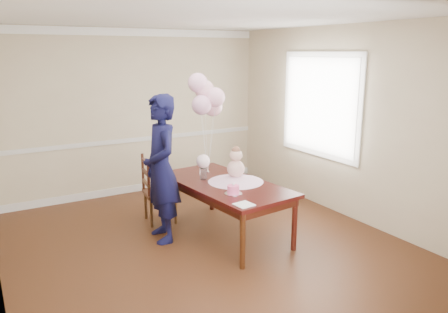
% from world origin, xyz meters
% --- Properties ---
extents(floor, '(4.50, 5.00, 0.00)m').
position_xyz_m(floor, '(0.00, 0.00, 0.00)').
color(floor, '#33190C').
rests_on(floor, ground).
extents(ceiling, '(4.50, 5.00, 0.02)m').
position_xyz_m(ceiling, '(0.00, 0.00, 2.70)').
color(ceiling, white).
rests_on(ceiling, wall_back).
extents(wall_back, '(4.50, 0.02, 2.70)m').
position_xyz_m(wall_back, '(0.00, 2.50, 1.35)').
color(wall_back, '#BDAC8B').
rests_on(wall_back, floor).
extents(wall_front, '(4.50, 0.02, 2.70)m').
position_xyz_m(wall_front, '(0.00, -2.50, 1.35)').
color(wall_front, '#BDAC8B').
rests_on(wall_front, floor).
extents(wall_right, '(0.02, 5.00, 2.70)m').
position_xyz_m(wall_right, '(2.25, 0.00, 1.35)').
color(wall_right, '#BDAC8B').
rests_on(wall_right, floor).
extents(chair_rail_trim, '(4.50, 0.02, 0.07)m').
position_xyz_m(chair_rail_trim, '(0.00, 2.49, 0.90)').
color(chair_rail_trim, silver).
rests_on(chair_rail_trim, wall_back).
extents(crown_molding, '(4.50, 0.02, 0.12)m').
position_xyz_m(crown_molding, '(0.00, 2.49, 2.63)').
color(crown_molding, white).
rests_on(crown_molding, wall_back).
extents(baseboard_trim, '(4.50, 0.02, 0.12)m').
position_xyz_m(baseboard_trim, '(0.00, 2.49, 0.06)').
color(baseboard_trim, silver).
rests_on(baseboard_trim, floor).
extents(window_frame, '(0.02, 1.66, 1.56)m').
position_xyz_m(window_frame, '(2.23, 0.50, 1.55)').
color(window_frame, white).
rests_on(window_frame, wall_right).
extents(window_blinds, '(0.01, 1.50, 1.40)m').
position_xyz_m(window_blinds, '(2.21, 0.50, 1.55)').
color(window_blinds, white).
rests_on(window_blinds, wall_right).
extents(dining_table_top, '(1.13, 1.97, 0.05)m').
position_xyz_m(dining_table_top, '(0.38, 0.18, 0.68)').
color(dining_table_top, black).
rests_on(dining_table_top, table_leg_fl).
extents(table_apron, '(1.03, 1.86, 0.09)m').
position_xyz_m(table_apron, '(0.38, 0.18, 0.61)').
color(table_apron, black).
rests_on(table_apron, table_leg_fl).
extents(table_leg_fl, '(0.07, 0.07, 0.66)m').
position_xyz_m(table_leg_fl, '(0.08, -0.73, 0.33)').
color(table_leg_fl, black).
rests_on(table_leg_fl, floor).
extents(table_leg_fr, '(0.07, 0.07, 0.66)m').
position_xyz_m(table_leg_fr, '(0.86, -0.64, 0.33)').
color(table_leg_fr, black).
rests_on(table_leg_fr, floor).
extents(table_leg_bl, '(0.07, 0.07, 0.66)m').
position_xyz_m(table_leg_bl, '(-0.10, 0.99, 0.33)').
color(table_leg_bl, black).
rests_on(table_leg_bl, floor).
extents(table_leg_br, '(0.07, 0.07, 0.66)m').
position_xyz_m(table_leg_br, '(0.68, 1.08, 0.33)').
color(table_leg_br, black).
rests_on(table_leg_br, floor).
extents(baby_skirt, '(0.79, 0.79, 0.09)m').
position_xyz_m(baby_skirt, '(0.53, 0.14, 0.75)').
color(baby_skirt, '#E0A5C8').
rests_on(baby_skirt, dining_table_top).
extents(baby_torso, '(0.23, 0.23, 0.23)m').
position_xyz_m(baby_torso, '(0.53, 0.14, 0.87)').
color(baby_torso, pink).
rests_on(baby_torso, baby_skirt).
extents(baby_head, '(0.16, 0.16, 0.16)m').
position_xyz_m(baby_head, '(0.53, 0.14, 1.05)').
color(baby_head, beige).
rests_on(baby_head, baby_torso).
extents(baby_hair, '(0.11, 0.11, 0.11)m').
position_xyz_m(baby_hair, '(0.53, 0.14, 1.11)').
color(baby_hair, brown).
rests_on(baby_hair, baby_head).
extents(cake_platter, '(0.23, 0.23, 0.01)m').
position_xyz_m(cake_platter, '(0.24, -0.26, 0.71)').
color(cake_platter, silver).
rests_on(cake_platter, dining_table_top).
extents(birthday_cake, '(0.16, 0.16, 0.09)m').
position_xyz_m(birthday_cake, '(0.24, -0.26, 0.76)').
color(birthday_cake, '#FF5093').
rests_on(birthday_cake, cake_platter).
extents(cake_flower_a, '(0.03, 0.03, 0.03)m').
position_xyz_m(cake_flower_a, '(0.24, -0.26, 0.82)').
color(cake_flower_a, white).
rests_on(cake_flower_a, birthday_cake).
extents(cake_flower_b, '(0.03, 0.03, 0.03)m').
position_xyz_m(cake_flower_b, '(0.26, -0.24, 0.82)').
color(cake_flower_b, white).
rests_on(cake_flower_b, birthday_cake).
extents(rose_vase_near, '(0.10, 0.10, 0.15)m').
position_xyz_m(rose_vase_near, '(0.21, 0.44, 0.78)').
color(rose_vase_near, silver).
rests_on(rose_vase_near, dining_table_top).
extents(roses_near, '(0.18, 0.18, 0.18)m').
position_xyz_m(roses_near, '(0.21, 0.44, 0.95)').
color(roses_near, '#FAD1D6').
rests_on(roses_near, rose_vase_near).
extents(napkin, '(0.21, 0.21, 0.01)m').
position_xyz_m(napkin, '(0.14, -0.65, 0.71)').
color(napkin, white).
rests_on(napkin, dining_table_top).
extents(balloon_weight, '(0.04, 0.04, 0.02)m').
position_xyz_m(balloon_weight, '(0.42, 0.70, 0.71)').
color(balloon_weight, silver).
rests_on(balloon_weight, dining_table_top).
extents(balloon_a, '(0.26, 0.26, 0.26)m').
position_xyz_m(balloon_a, '(0.33, 0.69, 1.64)').
color(balloon_a, '#E6A3C7').
rests_on(balloon_a, balloon_ribbon_a).
extents(balloon_b, '(0.26, 0.26, 0.26)m').
position_xyz_m(balloon_b, '(0.52, 0.66, 1.74)').
color(balloon_b, '#FFB4D1').
rests_on(balloon_b, balloon_ribbon_b).
extents(balloon_c, '(0.26, 0.26, 0.26)m').
position_xyz_m(balloon_c, '(0.43, 0.79, 1.83)').
color(balloon_c, '#F8AFC3').
rests_on(balloon_c, balloon_ribbon_c).
extents(balloon_d, '(0.26, 0.26, 0.26)m').
position_xyz_m(balloon_d, '(0.33, 0.80, 1.93)').
color(balloon_d, '#FFB4DA').
rests_on(balloon_d, balloon_ribbon_d).
extents(balloon_e, '(0.26, 0.26, 0.26)m').
position_xyz_m(balloon_e, '(0.55, 0.79, 1.60)').
color(balloon_e, '#FFB4C9').
rests_on(balloon_e, balloon_ribbon_e).
extents(balloon_ribbon_a, '(0.09, 0.01, 0.79)m').
position_xyz_m(balloon_ribbon_a, '(0.37, 0.69, 1.11)').
color(balloon_ribbon_a, white).
rests_on(balloon_ribbon_a, balloon_weight).
extents(balloon_ribbon_b, '(0.10, 0.04, 0.88)m').
position_xyz_m(balloon_ribbon_b, '(0.47, 0.68, 1.16)').
color(balloon_ribbon_b, white).
rests_on(balloon_ribbon_b, balloon_weight).
extents(balloon_ribbon_c, '(0.01, 0.09, 0.97)m').
position_xyz_m(balloon_ribbon_c, '(0.42, 0.75, 1.20)').
color(balloon_ribbon_c, white).
rests_on(balloon_ribbon_c, balloon_weight).
extents(balloon_ribbon_d, '(0.09, 0.09, 1.07)m').
position_xyz_m(balloon_ribbon_d, '(0.38, 0.75, 1.25)').
color(balloon_ribbon_d, white).
rests_on(balloon_ribbon_d, balloon_weight).
extents(balloon_ribbon_e, '(0.13, 0.08, 0.73)m').
position_xyz_m(balloon_ribbon_e, '(0.49, 0.74, 1.09)').
color(balloon_ribbon_e, white).
rests_on(balloon_ribbon_e, balloon_weight).
extents(dining_chair_seat, '(0.46, 0.46, 0.05)m').
position_xyz_m(dining_chair_seat, '(-0.17, 1.02, 0.42)').
color(dining_chair_seat, '#381B0F').
rests_on(dining_chair_seat, chair_leg_fl).
extents(chair_leg_fl, '(0.04, 0.04, 0.40)m').
position_xyz_m(chair_leg_fl, '(-0.36, 0.88, 0.20)').
color(chair_leg_fl, '#311D0D').
rests_on(chair_leg_fl, floor).
extents(chair_leg_fr, '(0.04, 0.04, 0.40)m').
position_xyz_m(chair_leg_fr, '(-0.02, 0.83, 0.20)').
color(chair_leg_fr, '#361F0E').
rests_on(chair_leg_fr, floor).
extents(chair_leg_bl, '(0.04, 0.04, 0.40)m').
position_xyz_m(chair_leg_bl, '(-0.32, 1.21, 0.20)').
color(chair_leg_bl, '#331D0E').
rests_on(chair_leg_bl, floor).
extents(chair_leg_br, '(0.04, 0.04, 0.40)m').
position_xyz_m(chair_leg_br, '(0.02, 1.17, 0.20)').
color(chair_leg_br, '#3B1F10').
rests_on(chair_leg_br, floor).
extents(chair_back_post_l, '(0.04, 0.04, 0.53)m').
position_xyz_m(chair_back_post_l, '(-0.38, 0.88, 0.70)').
color(chair_back_post_l, '#33140E').
rests_on(chair_back_post_l, dining_chair_seat).
extents(chair_back_post_r, '(0.04, 0.04, 0.53)m').
position_xyz_m(chair_back_post_r, '(-0.33, 1.21, 0.70)').
color(chair_back_post_r, '#34170E').
rests_on(chair_back_post_r, dining_chair_seat).
extents(chair_slat_low, '(0.08, 0.38, 0.05)m').
position_xyz_m(chair_slat_low, '(-0.36, 1.05, 0.58)').
color(chair_slat_low, '#3D2110').
rests_on(chair_slat_low, dining_chair_seat).
extents(chair_slat_mid, '(0.08, 0.38, 0.05)m').
position_xyz_m(chair_slat_mid, '(-0.36, 1.05, 0.73)').
color(chair_slat_mid, black).
rests_on(chair_slat_mid, dining_chair_seat).
extents(chair_slat_top, '(0.08, 0.38, 0.05)m').
position_xyz_m(chair_slat_top, '(-0.36, 1.05, 0.88)').
color(chair_slat_top, '#3A180F').
rests_on(chair_slat_top, dining_chair_seat).
extents(woman, '(0.51, 0.71, 1.84)m').
position_xyz_m(woman, '(-0.36, 0.46, 0.92)').
color(woman, black).
rests_on(woman, floor).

